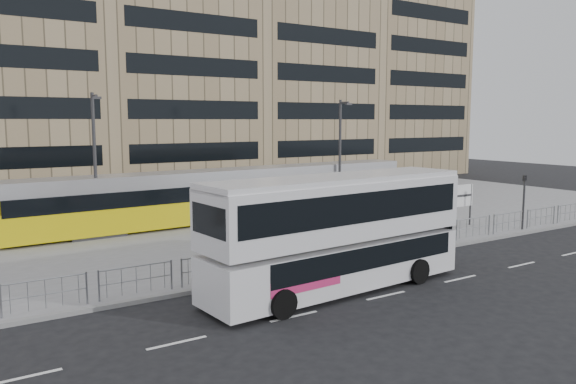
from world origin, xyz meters
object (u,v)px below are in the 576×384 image
lamp_post_west (95,159)px  pedestrian (326,239)px  traffic_light_west (294,216)px  station_sign (460,198)px  traffic_light_east (524,195)px  ad_panel (433,226)px  tram (232,194)px  lamp_post_east (340,151)px  double_decker_bus (338,229)px

lamp_post_west → pedestrian: bearing=-51.9°
traffic_light_west → lamp_post_west: bearing=147.4°
lamp_post_west → station_sign: bearing=-23.8°
traffic_light_west → traffic_light_east: bearing=20.2°
ad_panel → traffic_light_west: 7.67m
traffic_light_east → ad_panel: bearing=-175.9°
station_sign → traffic_light_west: (-12.45, -1.36, 0.29)m
tram → lamp_post_east: bearing=-11.1°
traffic_light_east → lamp_post_west: (-20.84, 10.75, 2.18)m
double_decker_bus → station_sign: 14.46m
ad_panel → lamp_post_west: 17.60m
traffic_light_west → traffic_light_east: (14.76, -1.22, 0.00)m
station_sign → ad_panel: size_ratio=1.54×
tram → ad_panel: tram is taller
double_decker_bus → tram: size_ratio=0.40×
tram → station_sign: 13.68m
station_sign → ad_panel: (-4.94, -2.54, -0.76)m
traffic_light_west → lamp_post_west: (-6.08, 9.53, 2.18)m
traffic_light_east → lamp_post_west: lamp_post_west is taller
station_sign → lamp_post_west: (-18.52, 8.17, 2.47)m
double_decker_bus → traffic_light_east: size_ratio=3.51×
double_decker_bus → traffic_light_west: (0.88, 4.23, -0.19)m
tram → traffic_light_west: size_ratio=8.68×
traffic_light_east → traffic_light_west: bearing=179.7°
double_decker_bus → ad_panel: double_decker_bus is taller
traffic_light_east → pedestrian: bearing=-179.9°
ad_panel → lamp_post_east: size_ratio=0.21×
station_sign → ad_panel: 5.61m
ad_panel → traffic_light_east: bearing=-17.6°
tram → station_sign: (9.96, -9.38, 0.10)m
double_decker_bus → tram: 15.36m
double_decker_bus → traffic_light_east: bearing=7.1°
tram → ad_panel: bearing=-69.9°
tram → traffic_light_east: tram is taller
double_decker_bus → lamp_post_west: bearing=106.9°
pedestrian → traffic_light_west: size_ratio=0.51×
pedestrian → lamp_post_west: lamp_post_west is taller
station_sign → lamp_post_west: 20.39m
station_sign → pedestrian: station_sign is taller
double_decker_bus → traffic_light_west: bearing=74.4°
pedestrian → lamp_post_west: size_ratio=0.21×
pedestrian → lamp_post_east: 13.46m
traffic_light_west → lamp_post_east: 14.14m
pedestrian → lamp_post_east: size_ratio=0.21×
lamp_post_west → lamp_post_east: lamp_post_west is taller
lamp_post_west → tram: bearing=8.1°
station_sign → lamp_post_east: size_ratio=0.32×
ad_panel → lamp_post_east: bearing=59.1°
ad_panel → pedestrian: ad_panel is taller
ad_panel → double_decker_bus: bearing=-177.3°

